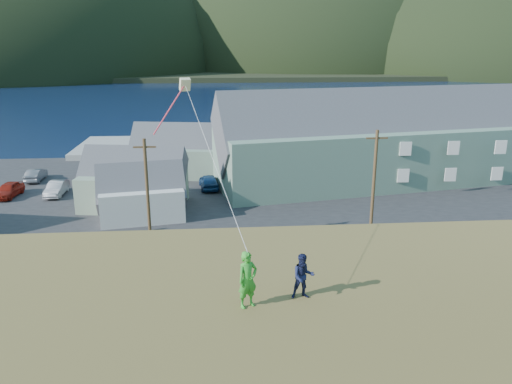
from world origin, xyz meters
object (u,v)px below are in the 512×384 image
Objects in this scene: wharf at (169,147)px; kite_flyer_navy at (303,276)px; lodge at (380,140)px; shed_palegreen_far at (179,151)px; kite_flyer_green at (248,280)px; shed_white at (141,193)px; shed_palegreen_near at (133,180)px.

kite_flyer_navy is (9.62, -59.07, 7.51)m from wharf.
lodge reaches higher than shed_palegreen_far.
lodge is 23.13m from shed_palegreen_far.
shed_palegreen_far is 6.57× the size of kite_flyer_green.
kite_flyer_green is at bearing -85.32° from shed_white.
wharf is 2.47× the size of shed_palegreen_near.
wharf is at bearing 68.12° from kite_flyer_green.
lodge is at bearing 12.32° from shed_white.
lodge reaches higher than wharf.
shed_palegreen_far is at bearing -80.26° from wharf.
shed_palegreen_far is at bearing 83.43° from shed_palegreen_near.
kite_flyer_navy is (-15.35, -38.80, 3.07)m from lodge.
shed_palegreen_near is at bearing 99.50° from shed_white.
shed_palegreen_far is at bearing 67.36° from kite_flyer_green.
lodge is 26.84m from shed_white.
shed_white is at bearing -61.03° from shed_palegreen_near.
shed_palegreen_far reaches higher than wharf.
shed_palegreen_near is (-25.91, -6.76, -2.23)m from lodge.
wharf is 30.44m from shed_white.
kite_flyer_green is at bearing -82.50° from wharf.
kite_flyer_navy is at bearing -80.75° from wharf.
kite_flyer_green reaches higher than kite_flyer_navy.
shed_palegreen_far is at bearing 96.53° from kite_flyer_navy.
shed_palegreen_near is at bearing 105.68° from kite_flyer_navy.
kite_flyer_navy reaches higher than shed_palegreen_near.
shed_palegreen_far is (3.50, 12.10, 0.20)m from shed_palegreen_near.
wharf is at bearing 96.70° from kite_flyer_navy.
wharf is 0.70× the size of lodge.
wharf is 27.14m from shed_palegreen_near.
shed_white is at bearing -88.82° from shed_palegreen_far.
kite_flyer_navy is (9.38, -28.69, 5.62)m from shed_white.
kite_flyer_green reaches higher than shed_palegreen_far.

